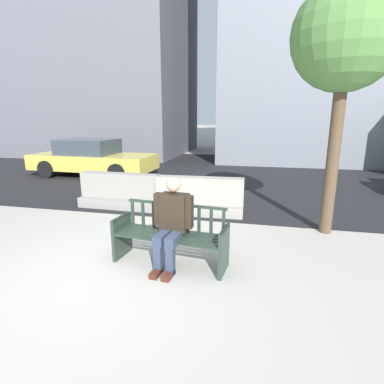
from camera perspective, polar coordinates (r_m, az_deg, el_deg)
ground_plane at (r=4.39m, az=-17.09°, el=-15.81°), size 200.00×200.00×0.00m
street_asphalt at (r=12.33m, az=3.07°, el=3.89°), size 120.00×12.00×0.01m
street_bench at (r=4.52m, az=-4.10°, el=-8.75°), size 1.74×0.70×0.88m
seated_person at (r=4.35m, az=-3.86°, el=-5.53°), size 0.59×0.75×1.31m
jersey_barrier_centre at (r=6.87m, az=1.42°, el=-1.27°), size 2.02×0.75×0.84m
jersey_barrier_left at (r=7.55m, az=-13.40°, el=-0.25°), size 2.02×0.73×0.84m
street_tree at (r=6.14m, az=27.34°, el=24.53°), size 1.82×1.82×4.37m
car_taxi_near at (r=12.02m, az=-18.46°, el=6.16°), size 4.69×2.06×1.37m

